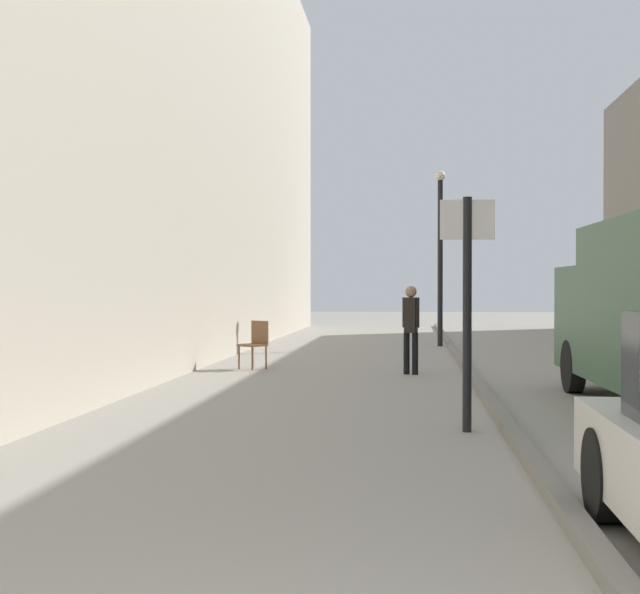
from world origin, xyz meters
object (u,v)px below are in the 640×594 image
street_sign_post (467,292)px  lamp_post (440,246)px  cafe_chair_near_window (256,341)px  pedestrian_main_foreground (411,323)px

street_sign_post → lamp_post: (0.19, 13.47, 1.18)m
lamp_post → cafe_chair_near_window: size_ratio=5.06×
lamp_post → cafe_chair_near_window: lamp_post is taller
street_sign_post → cafe_chair_near_window: street_sign_post is taller
street_sign_post → pedestrian_main_foreground: bearing=-86.6°
street_sign_post → cafe_chair_near_window: size_ratio=2.77×
lamp_post → pedestrian_main_foreground: bearing=-96.1°
street_sign_post → lamp_post: bearing=-93.1°
pedestrian_main_foreground → cafe_chair_near_window: bearing=3.9°
cafe_chair_near_window → lamp_post: bearing=-84.6°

